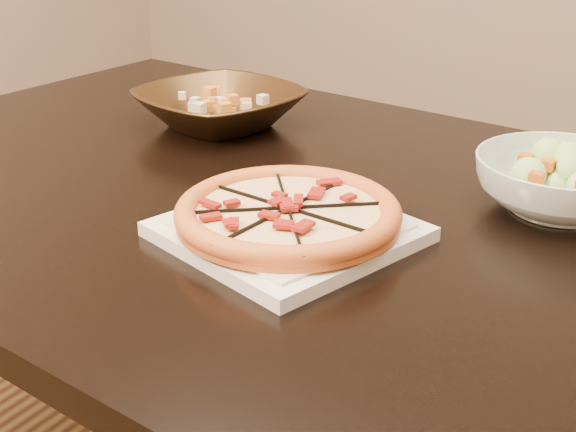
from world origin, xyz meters
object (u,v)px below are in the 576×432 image
at_px(dining_table, 273,246).
at_px(pizza, 288,213).
at_px(bronze_bowl, 220,108).
at_px(salad_bowl, 562,184).
at_px(plate, 288,230).

relative_size(dining_table, pizza, 5.63).
height_order(dining_table, pizza, pizza).
distance_m(bronze_bowl, salad_bowl, 0.61).
relative_size(dining_table, bronze_bowl, 5.81).
height_order(bronze_bowl, salad_bowl, salad_bowl).
xyz_separation_m(dining_table, bronze_bowl, (-0.24, 0.20, 0.13)).
height_order(pizza, salad_bowl, salad_bowl).
height_order(dining_table, plate, plate).
height_order(dining_table, salad_bowl, salad_bowl).
xyz_separation_m(dining_table, plate, (0.11, -0.13, 0.10)).
bearing_deg(pizza, salad_bowl, 46.79).
bearing_deg(pizza, dining_table, 130.34).
xyz_separation_m(pizza, salad_bowl, (0.26, 0.27, 0.00)).
bearing_deg(dining_table, bronze_bowl, 140.85).
bearing_deg(bronze_bowl, dining_table, -39.15).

